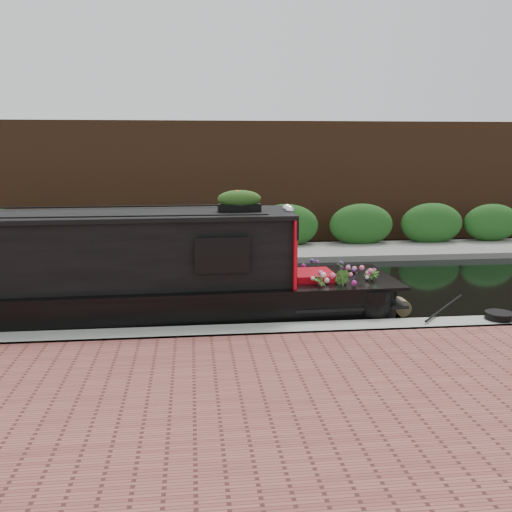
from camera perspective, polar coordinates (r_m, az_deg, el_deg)
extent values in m
plane|color=black|center=(12.66, -2.55, -3.72)|extent=(80.00, 80.00, 0.00)
cube|color=gray|center=(9.52, -1.17, -8.77)|extent=(40.00, 0.60, 0.50)
cube|color=brown|center=(6.19, 2.20, -20.41)|extent=(40.00, 7.00, 0.50)
cube|color=slate|center=(16.75, -3.54, -0.06)|extent=(40.00, 2.40, 0.34)
cube|color=#20511B|center=(17.63, -3.69, 0.50)|extent=(40.00, 1.10, 2.80)
cube|color=#4D2D1A|center=(19.70, -3.99, 1.61)|extent=(40.00, 1.00, 8.00)
cube|color=black|center=(10.73, -20.34, 0.20)|extent=(8.66, 1.86, 1.26)
cube|color=black|center=(10.63, -20.58, 3.74)|extent=(8.80, 2.00, 0.07)
cube|color=#B80713|center=(10.55, 3.15, 0.71)|extent=(0.10, 1.64, 1.26)
cube|color=black|center=(9.59, -3.38, 0.08)|extent=(0.84, 0.05, 0.52)
cube|color=#B80713|center=(10.79, 5.67, -2.79)|extent=(0.77, 0.86, 0.47)
sphere|color=white|center=(10.32, 3.36, 4.60)|extent=(0.17, 0.17, 0.17)
sphere|color=white|center=(10.58, 3.12, 4.76)|extent=(0.17, 0.17, 0.17)
cube|color=black|center=(10.33, -1.67, 4.85)|extent=(0.78, 0.24, 0.14)
ellipsoid|color=orange|center=(10.31, -1.68, 5.85)|extent=(0.85, 0.24, 0.22)
imported|color=#2E571D|center=(10.24, 6.36, -3.34)|extent=(0.33, 0.35, 0.55)
imported|color=#2E571D|center=(10.35, 8.54, -3.09)|extent=(0.35, 0.39, 0.60)
imported|color=#2E571D|center=(11.42, 9.25, -1.96)|extent=(0.62, 0.62, 0.52)
imported|color=#2E571D|center=(10.85, 11.41, -2.71)|extent=(0.41, 0.41, 0.53)
imported|color=#2E571D|center=(11.43, 4.97, -1.96)|extent=(0.18, 0.26, 0.48)
cylinder|color=brown|center=(11.40, 14.28, -4.92)|extent=(0.31, 0.34, 0.31)
cylinder|color=black|center=(10.82, 23.15, -5.51)|extent=(0.49, 0.49, 0.12)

